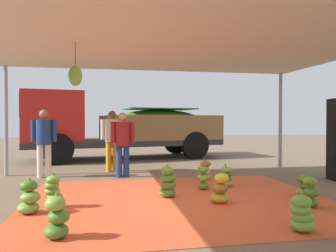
% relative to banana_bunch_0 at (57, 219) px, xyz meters
% --- Properties ---
extents(ground_plane, '(40.00, 40.00, 0.00)m').
position_rel_banana_bunch_0_xyz_m(ground_plane, '(1.84, 4.56, -0.25)').
color(ground_plane, brown).
extents(tarp_orange, '(5.32, 4.27, 0.01)m').
position_rel_banana_bunch_0_xyz_m(tarp_orange, '(1.84, 1.56, -0.24)').
color(tarp_orange, '#D1512D').
rests_on(tarp_orange, ground).
extents(tent_canopy, '(8.00, 7.00, 2.88)m').
position_rel_banana_bunch_0_xyz_m(tent_canopy, '(1.83, 1.48, 2.55)').
color(tent_canopy, '#9EA0A5').
rests_on(tent_canopy, ground).
extents(banana_bunch_0, '(0.39, 0.38, 0.55)m').
position_rel_banana_bunch_0_xyz_m(banana_bunch_0, '(0.00, 0.00, 0.00)').
color(banana_bunch_0, '#477523').
rests_on(banana_bunch_0, tarp_orange).
extents(banana_bunch_1, '(0.39, 0.39, 0.54)m').
position_rel_banana_bunch_0_xyz_m(banana_bunch_1, '(3.82, 0.71, -0.01)').
color(banana_bunch_1, '#477523').
rests_on(banana_bunch_1, tarp_orange).
extents(banana_bunch_2, '(0.40, 0.40, 0.50)m').
position_rel_banana_bunch_0_xyz_m(banana_bunch_2, '(3.01, -0.31, -0.02)').
color(banana_bunch_2, '#6B9E38').
rests_on(banana_bunch_2, tarp_orange).
extents(banana_bunch_3, '(0.40, 0.40, 0.60)m').
position_rel_banana_bunch_0_xyz_m(banana_bunch_3, '(1.68, 1.83, 0.03)').
color(banana_bunch_3, '#518428').
rests_on(banana_bunch_3, tarp_orange).
extents(banana_bunch_4, '(0.42, 0.40, 0.49)m').
position_rel_banana_bunch_0_xyz_m(banana_bunch_4, '(2.84, 3.36, -0.03)').
color(banana_bunch_4, gold).
rests_on(banana_bunch_4, tarp_orange).
extents(banana_bunch_5, '(0.39, 0.37, 0.57)m').
position_rel_banana_bunch_0_xyz_m(banana_bunch_5, '(-0.27, 1.44, 0.01)').
color(banana_bunch_5, '#75A83D').
rests_on(banana_bunch_5, tarp_orange).
extents(banana_bunch_6, '(0.41, 0.43, 0.47)m').
position_rel_banana_bunch_0_xyz_m(banana_bunch_6, '(3.06, 2.54, -0.04)').
color(banana_bunch_6, '#75A83D').
rests_on(banana_bunch_6, tarp_orange).
extents(banana_bunch_7, '(0.26, 0.27, 0.51)m').
position_rel_banana_bunch_0_xyz_m(banana_bunch_7, '(2.50, 2.31, -0.02)').
color(banana_bunch_7, '#518428').
rests_on(banana_bunch_7, tarp_orange).
extents(banana_bunch_8, '(0.43, 0.45, 0.45)m').
position_rel_banana_bunch_0_xyz_m(banana_bunch_8, '(4.20, 1.42, -0.05)').
color(banana_bunch_8, '#75A83D').
rests_on(banana_bunch_8, tarp_orange).
extents(banana_bunch_9, '(0.41, 0.40, 0.54)m').
position_rel_banana_bunch_0_xyz_m(banana_bunch_9, '(2.49, 1.25, -0.00)').
color(banana_bunch_9, gold).
rests_on(banana_bunch_9, tarp_orange).
extents(banana_bunch_10, '(0.45, 0.43, 0.54)m').
position_rel_banana_bunch_0_xyz_m(banana_bunch_10, '(-0.57, 1.16, -0.00)').
color(banana_bunch_10, '#6B9E38').
rests_on(banana_bunch_10, tarp_orange).
extents(cargo_truck_main, '(7.23, 3.22, 2.40)m').
position_rel_banana_bunch_0_xyz_m(cargo_truck_main, '(0.99, 8.09, 0.97)').
color(cargo_truck_main, '#2D2D2D').
rests_on(cargo_truck_main, ground).
extents(worker_0, '(0.59, 0.36, 1.62)m').
position_rel_banana_bunch_0_xyz_m(worker_0, '(0.96, 4.11, 0.70)').
color(worker_0, navy).
rests_on(worker_0, ground).
extents(worker_1, '(0.62, 0.38, 1.69)m').
position_rel_banana_bunch_0_xyz_m(worker_1, '(0.71, 5.07, 0.74)').
color(worker_1, orange).
rests_on(worker_1, ground).
extents(worker_2, '(0.61, 0.38, 1.68)m').
position_rel_banana_bunch_0_xyz_m(worker_2, '(-0.96, 4.43, 0.73)').
color(worker_2, silver).
rests_on(worker_2, ground).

